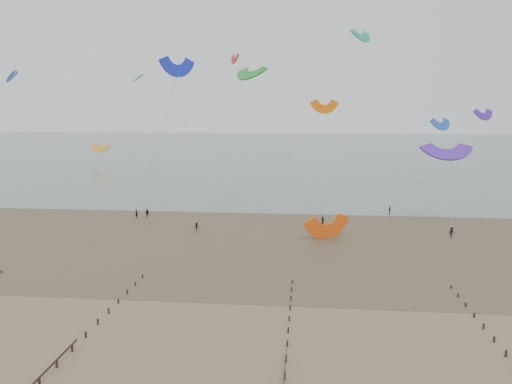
% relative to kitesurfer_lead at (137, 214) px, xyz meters
% --- Properties ---
extents(ground, '(500.00, 500.00, 0.00)m').
position_rel_kitesurfer_lead_xyz_m(ground, '(25.70, -43.92, -0.81)').
color(ground, brown).
rests_on(ground, ground).
extents(sea_and_shore, '(500.00, 665.00, 0.03)m').
position_rel_kitesurfer_lead_xyz_m(sea_and_shore, '(21.62, -9.52, -0.80)').
color(sea_and_shore, '#475654').
rests_on(sea_and_shore, ground).
extents(kitesurfer_lead, '(0.70, 0.62, 1.62)m').
position_rel_kitesurfer_lead_xyz_m(kitesurfer_lead, '(0.00, 0.00, 0.00)').
color(kitesurfer_lead, black).
rests_on(kitesurfer_lead, ground).
extents(kitesurfers, '(152.34, 23.94, 1.74)m').
position_rel_kitesurfer_lead_xyz_m(kitesurfers, '(46.41, 2.23, -0.00)').
color(kitesurfers, black).
rests_on(kitesurfers, ground).
extents(grounded_kite, '(9.02, 8.61, 3.92)m').
position_rel_kitesurfer_lead_xyz_m(grounded_kite, '(34.64, -10.60, -0.81)').
color(grounded_kite, '#F8520F').
rests_on(grounded_kite, ground).
extents(kites_airborne, '(251.49, 124.37, 41.31)m').
position_rel_kitesurfer_lead_xyz_m(kites_airborne, '(15.64, 46.70, 19.70)').
color(kites_airborne, gold).
rests_on(kites_airborne, ground).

